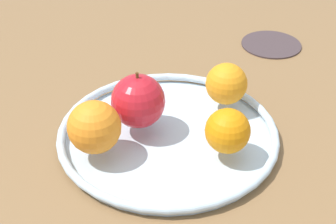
{
  "coord_description": "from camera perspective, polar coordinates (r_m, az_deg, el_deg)",
  "views": [
    {
      "loc": [
        57.23,
        -11.14,
        46.01
      ],
      "look_at": [
        0.0,
        0.0,
        4.8
      ],
      "focal_mm": 53.21,
      "sensor_mm": 36.0,
      "label": 1
    }
  ],
  "objects": [
    {
      "name": "apple",
      "position": [
        0.72,
        -3.44,
        1.27
      ],
      "size": [
        7.95,
        7.95,
        8.75
      ],
      "color": "red",
      "rests_on": "fruit_bowl"
    },
    {
      "name": "orange_front_right",
      "position": [
        0.68,
        6.84,
        -2.16
      ],
      "size": [
        6.28,
        6.28,
        6.28
      ],
      "primitive_type": "sphere",
      "color": "orange",
      "rests_on": "fruit_bowl"
    },
    {
      "name": "fruit_bowl",
      "position": [
        0.74,
        0.0,
        -2.47
      ],
      "size": [
        32.62,
        32.62,
        1.8
      ],
      "color": "silver",
      "rests_on": "ground_plane"
    },
    {
      "name": "ground_plane",
      "position": [
        0.76,
        0.0,
        -4.22
      ],
      "size": [
        141.35,
        141.35,
        4.0
      ],
      "primitive_type": "cube",
      "color": "brown"
    },
    {
      "name": "ambient_coaster",
      "position": [
        1.01,
        11.75,
        7.67
      ],
      "size": [
        11.76,
        11.76,
        0.6
      ],
      "primitive_type": "cylinder",
      "color": "#3E3033",
      "rests_on": "ground_plane"
    },
    {
      "name": "orange_back_left",
      "position": [
        0.78,
        6.71,
        3.23
      ],
      "size": [
        6.53,
        6.53,
        6.53
      ],
      "primitive_type": "sphere",
      "color": "orange",
      "rests_on": "fruit_bowl"
    },
    {
      "name": "orange_front_left",
      "position": [
        0.68,
        -8.44,
        -1.72
      ],
      "size": [
        7.4,
        7.4,
        7.4
      ],
      "primitive_type": "sphere",
      "color": "orange",
      "rests_on": "fruit_bowl"
    }
  ]
}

